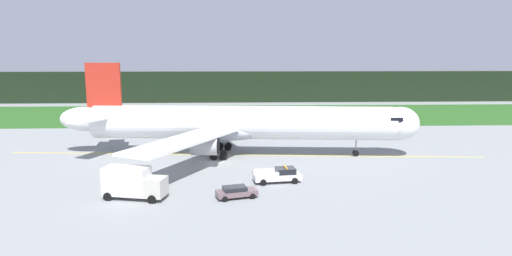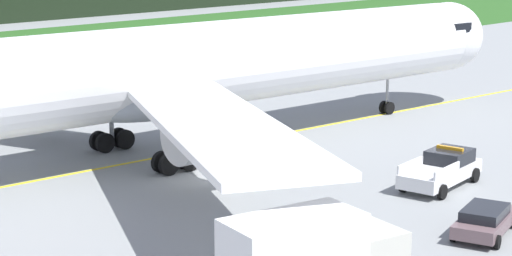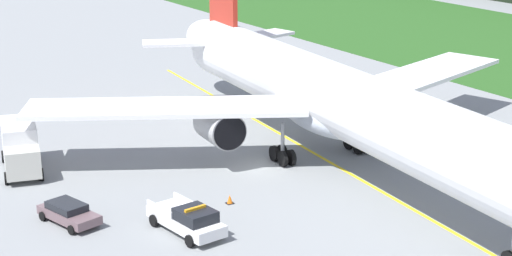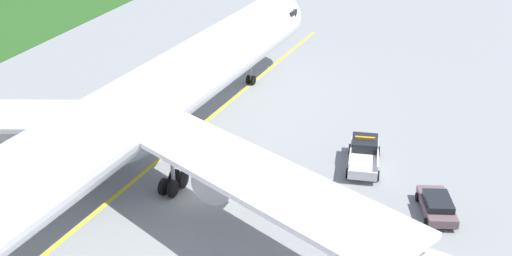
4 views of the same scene
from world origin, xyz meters
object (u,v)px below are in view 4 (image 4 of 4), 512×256
at_px(apron_cone, 295,170).
at_px(ops_pickup_truck, 364,154).
at_px(airliner, 149,103).
at_px(staff_car, 437,205).

bearing_deg(apron_cone, ops_pickup_truck, -57.43).
xyz_separation_m(airliner, ops_pickup_truck, (4.92, -14.95, -4.07)).
bearing_deg(apron_cone, staff_car, -103.08).
height_order(ops_pickup_truck, apron_cone, ops_pickup_truck).
distance_m(airliner, ops_pickup_truck, 16.26).
height_order(staff_car, apron_cone, staff_car).
xyz_separation_m(ops_pickup_truck, apron_cone, (-2.88, 4.50, -0.61)).
bearing_deg(airliner, ops_pickup_truck, -71.77).
bearing_deg(ops_pickup_truck, airliner, 108.23).
height_order(ops_pickup_truck, staff_car, ops_pickup_truck).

